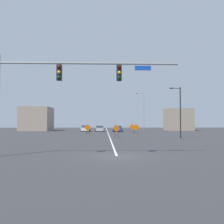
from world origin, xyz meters
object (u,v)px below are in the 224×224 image
traffic_signal_assembly (60,81)px  street_lamp_mid_left (180,110)px  street_lamp_far_left (143,110)px  car_white_near (86,128)px  car_blue_mid (118,129)px  car_silver_approaching (100,129)px  construction_sign_median_near (136,128)px  construction_sign_left_lane (132,127)px  construction_sign_median_far (116,129)px  construction_sign_right_shoulder (88,128)px

traffic_signal_assembly → street_lamp_mid_left: street_lamp_mid_left is taller
street_lamp_far_left → car_white_near: size_ratio=2.15×
car_blue_mid → street_lamp_far_left: bearing=38.0°
car_white_near → car_silver_approaching: car_white_near is taller
traffic_signal_assembly → car_silver_approaching: traffic_signal_assembly is taller
construction_sign_median_near → car_silver_approaching: bearing=117.8°
construction_sign_left_lane → construction_sign_median_far: size_ratio=1.00×
street_lamp_far_left → construction_sign_right_shoulder: 24.07m
traffic_signal_assembly → street_lamp_far_left: 48.27m
construction_sign_right_shoulder → construction_sign_median_near: 9.03m
traffic_signal_assembly → construction_sign_median_far: 19.38m
street_lamp_far_left → car_white_near: (-14.63, -2.99, -4.64)m
car_silver_approaching → construction_sign_right_shoulder: bearing=-96.7°
street_lamp_mid_left → construction_sign_median_near: bearing=113.1°
construction_sign_left_lane → car_white_near: size_ratio=0.42×
construction_sign_left_lane → car_white_near: bearing=141.6°
construction_sign_median_far → car_white_near: size_ratio=0.42×
construction_sign_left_lane → construction_sign_median_near: size_ratio=0.97×
traffic_signal_assembly → car_blue_mid: traffic_signal_assembly is taller
construction_sign_median_far → construction_sign_right_shoulder: bearing=119.3°
construction_sign_median_near → car_blue_mid: bearing=102.5°
construction_sign_median_far → car_silver_approaching: size_ratio=0.49×
street_lamp_far_left → car_blue_mid: 9.98m
construction_sign_median_near → construction_sign_right_shoulder: bearing=-166.0°
traffic_signal_assembly → street_lamp_mid_left: bearing=52.4°
traffic_signal_assembly → construction_sign_median_near: 30.39m
street_lamp_mid_left → car_white_near: 30.03m
construction_sign_right_shoulder → construction_sign_left_lane: 12.27m
traffic_signal_assembly → car_blue_mid: (6.19, 41.03, -4.41)m
traffic_signal_assembly → car_white_near: 43.70m
street_lamp_mid_left → construction_sign_right_shoulder: bearing=146.6°
car_blue_mid → car_silver_approaching: size_ratio=0.99×
car_white_near → traffic_signal_assembly: bearing=-88.0°
car_white_near → street_lamp_far_left: bearing=11.6°
street_lamp_far_left → traffic_signal_assembly: bearing=-105.8°
street_lamp_far_left → street_lamp_mid_left: (0.48, -28.74, -1.36)m
street_lamp_mid_left → car_silver_approaching: size_ratio=1.84×
construction_sign_right_shoulder → construction_sign_left_lane: size_ratio=1.00×
construction_sign_right_shoulder → street_lamp_far_left: bearing=56.8°
construction_sign_right_shoulder → car_white_near: (-1.63, 16.84, -0.50)m
traffic_signal_assembly → construction_sign_median_far: bearing=75.5°
street_lamp_far_left → car_silver_approaching: 12.91m
car_white_near → car_silver_approaching: (3.44, -1.45, -0.03)m
traffic_signal_assembly → street_lamp_far_left: street_lamp_far_left is taller
construction_sign_left_lane → car_white_near: 13.29m
construction_sign_median_far → car_blue_mid: size_ratio=0.50×
construction_sign_median_far → car_silver_approaching: construction_sign_median_far is taller
traffic_signal_assembly → street_lamp_far_left: (13.14, 46.45, 0.29)m
traffic_signal_assembly → construction_sign_median_near: (8.90, 28.81, -3.84)m
construction_sign_right_shoulder → car_silver_approaching: (1.81, 15.39, -0.53)m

